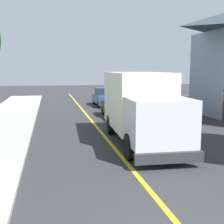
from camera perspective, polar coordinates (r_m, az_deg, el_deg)
centre_line_yellow at (r=13.82m, az=-0.65°, el=-5.69°), size 0.16×56.00×0.01m
box_truck at (r=13.40m, az=5.52°, el=1.49°), size 2.74×7.29×3.20m
parked_car_near at (r=20.58m, az=1.33°, el=1.16°), size 1.94×4.46×1.67m
parked_car_mid at (r=27.22m, az=-1.42°, el=2.90°), size 1.82×4.41×1.67m
parked_van_across at (r=19.72m, az=11.51°, el=0.68°), size 1.99×4.47×1.67m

